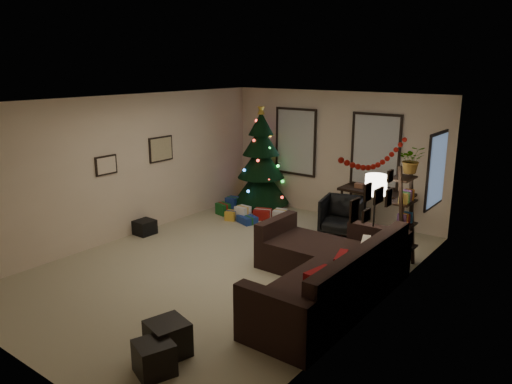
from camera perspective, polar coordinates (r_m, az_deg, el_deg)
floor at (r=8.27m, az=-3.09°, el=-8.47°), size 7.00×7.00×0.00m
ceiling at (r=7.63m, az=-3.38°, el=10.53°), size 7.00×7.00×0.00m
wall_back at (r=10.69m, az=9.01°, el=4.26°), size 5.00×0.00×5.00m
wall_front at (r=5.76m, az=-26.46°, el=-6.16°), size 5.00×0.00×5.00m
wall_left at (r=9.61m, az=-14.69°, el=2.80°), size 0.00×7.00×7.00m
wall_right at (r=6.56m, az=13.69°, el=-2.57°), size 0.00×7.00×7.00m
window_back_left at (r=11.10m, az=4.64°, el=5.82°), size 1.05×0.06×1.50m
window_back_right at (r=10.23m, az=13.68°, el=4.69°), size 1.05×0.06×1.50m
window_right_wall at (r=8.87m, az=20.24°, el=2.39°), size 0.06×0.90×1.30m
christmas_tree at (r=11.25m, az=0.58°, el=3.12°), size 1.30×1.30×2.41m
presents at (r=10.70m, az=-1.20°, el=-2.36°), size 1.50×1.01×0.30m
sofa at (r=7.24m, az=8.16°, el=-9.44°), size 2.16×3.11×0.93m
pillow_red_a at (r=6.13m, az=7.08°, el=-10.62°), size 0.18×0.42×0.40m
pillow_red_b at (r=6.62m, az=9.75°, el=-8.76°), size 0.21×0.43×0.41m
pillow_cream at (r=7.25m, az=12.52°, el=-6.86°), size 0.24×0.41×0.40m
ottoman_near at (r=5.95m, az=-10.17°, el=-16.34°), size 0.53×0.53×0.41m
ottoman_far at (r=5.69m, az=-11.68°, el=-18.28°), size 0.50×0.50×0.37m
desk at (r=10.11m, az=13.71°, el=-0.35°), size 1.47×0.53×0.79m
desk_chair at (r=9.80m, az=9.93°, el=-2.67°), size 0.85×0.82×0.73m
bookshelf at (r=8.28m, az=16.89°, el=-2.93°), size 0.30×0.51×1.72m
potted_plant at (r=8.11m, az=17.61°, el=4.06°), size 0.67×0.64×0.57m
floor_lamp at (r=7.88m, az=13.66°, el=0.09°), size 0.33×0.33×1.58m
art_map at (r=10.09m, az=-10.95°, el=4.90°), size 0.04×0.60×0.50m
art_abstract at (r=9.30m, az=-16.95°, el=2.98°), size 0.04×0.45×0.35m
gallery at (r=6.44m, az=13.38°, el=-0.81°), size 0.03×1.25×0.54m
garland at (r=6.41m, az=13.72°, el=4.00°), size 0.08×1.90×0.30m
stocking_left at (r=10.81m, az=8.54°, el=4.71°), size 0.20×0.05×0.36m
stocking_right at (r=10.64m, az=10.02°, el=4.35°), size 0.20×0.05×0.36m
storage_bin at (r=9.99m, az=-13.14°, el=-3.87°), size 0.57×0.39×0.28m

